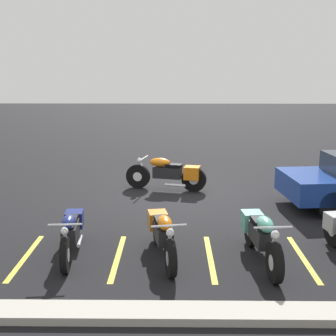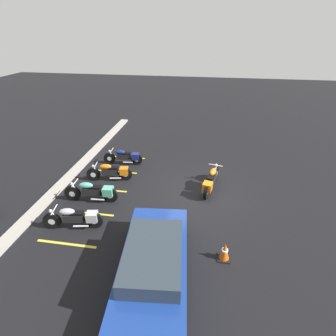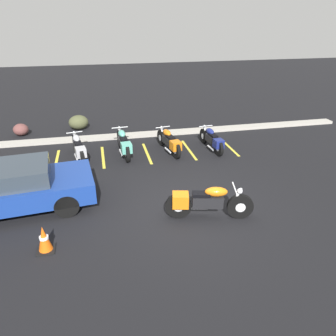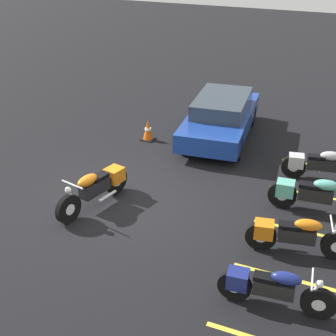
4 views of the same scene
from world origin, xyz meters
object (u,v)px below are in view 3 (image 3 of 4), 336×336
object	(u,v)px
landscape_rock_0	(21,130)
car_blue	(8,188)
traffic_cone	(44,239)
parked_bike_3	(212,140)
landscape_rock_1	(79,122)
parked_bike_2	(169,142)
parked_bike_0	(78,148)
parked_bike_1	(123,143)
motorcycle_orange_featured	(205,202)

from	to	relation	value
landscape_rock_0	car_blue	bearing A→B (deg)	-82.30
landscape_rock_0	traffic_cone	xyz separation A→B (m)	(1.95, -8.41, 0.04)
parked_bike_3	landscape_rock_1	world-z (taller)	parked_bike_3
parked_bike_2	landscape_rock_1	distance (m)	5.07
parked_bike_0	parked_bike_1	bearing A→B (deg)	-98.88
landscape_rock_0	parked_bike_0	bearing A→B (deg)	-51.71
parked_bike_2	car_blue	distance (m)	5.94
motorcycle_orange_featured	parked_bike_1	distance (m)	4.99
parked_bike_1	landscape_rock_1	xyz separation A→B (m)	(-1.75, 3.55, -0.14)
traffic_cone	parked_bike_0	bearing A→B (deg)	83.28
parked_bike_1	parked_bike_3	bearing A→B (deg)	-98.77
traffic_cone	motorcycle_orange_featured	bearing A→B (deg)	7.29
motorcycle_orange_featured	car_blue	size ratio (longest dim) A/B	0.50
parked_bike_0	landscape_rock_0	bearing A→B (deg)	27.89
landscape_rock_0	landscape_rock_1	xyz separation A→B (m)	(2.46, 0.35, 0.07)
parked_bike_0	parked_bike_3	bearing A→B (deg)	-102.71
parked_bike_0	parked_bike_3	world-z (taller)	parked_bike_0
parked_bike_1	traffic_cone	world-z (taller)	parked_bike_1
motorcycle_orange_featured	parked_bike_2	xyz separation A→B (m)	(0.09, 4.58, -0.03)
parked_bike_2	landscape_rock_1	bearing A→B (deg)	33.01
landscape_rock_1	parked_bike_1	bearing A→B (deg)	-63.81
parked_bike_0	car_blue	bearing A→B (deg)	141.62
landscape_rock_0	traffic_cone	world-z (taller)	traffic_cone
landscape_rock_1	parked_bike_2	bearing A→B (deg)	-46.66
parked_bike_0	car_blue	distance (m)	3.61
car_blue	traffic_cone	bearing A→B (deg)	-67.10
car_blue	parked_bike_1	bearing A→B (deg)	38.34
car_blue	parked_bike_2	bearing A→B (deg)	25.66
parked_bike_2	landscape_rock_1	size ratio (longest dim) A/B	2.38
motorcycle_orange_featured	parked_bike_0	world-z (taller)	motorcycle_orange_featured
parked_bike_0	landscape_rock_1	bearing A→B (deg)	-8.78
parked_bike_0	car_blue	size ratio (longest dim) A/B	0.47
car_blue	landscape_rock_1	world-z (taller)	car_blue
car_blue	landscape_rock_1	size ratio (longest dim) A/B	5.04
parked_bike_1	car_blue	distance (m)	4.65
parked_bike_1	traffic_cone	size ratio (longest dim) A/B	3.52
parked_bike_3	traffic_cone	distance (m)	7.53
parked_bike_1	traffic_cone	bearing A→B (deg)	152.00
parked_bike_1	car_blue	size ratio (longest dim) A/B	0.50
car_blue	motorcycle_orange_featured	bearing A→B (deg)	-22.32
parked_bike_0	landscape_rock_1	xyz separation A→B (m)	(-0.10, 3.59, -0.12)
parked_bike_0	parked_bike_2	distance (m)	3.38
motorcycle_orange_featured	parked_bike_1	xyz separation A→B (m)	(-1.64, 4.71, -0.01)
parked_bike_0	car_blue	world-z (taller)	car_blue
parked_bike_1	landscape_rock_0	size ratio (longest dim) A/B	3.32
landscape_rock_0	traffic_cone	distance (m)	8.64
parked_bike_2	traffic_cone	distance (m)	6.46
landscape_rock_1	parked_bike_0	bearing A→B (deg)	-88.38
parked_bike_3	car_blue	bearing A→B (deg)	108.62
parked_bike_3	parked_bike_0	bearing A→B (deg)	82.48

